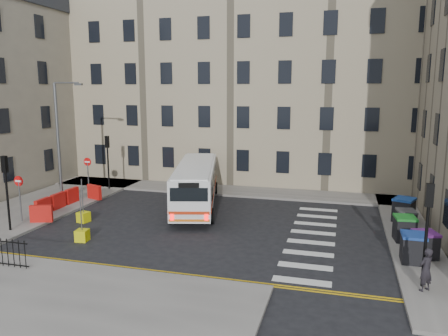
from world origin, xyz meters
The scene contains 22 objects.
ground centered at (0.00, 0.00, 0.00)m, with size 120.00×120.00×0.00m, color black.
pavement_north centered at (-6.00, 8.60, 0.07)m, with size 36.00×3.20×0.15m, color slate.
pavement_east centered at (9.00, 4.00, 0.07)m, with size 2.40×26.00×0.15m, color slate.
pavement_west centered at (-14.00, 1.00, 0.07)m, with size 6.00×22.00×0.15m, color slate.
pavement_sw centered at (-7.00, -10.00, 0.07)m, with size 20.00×6.00×0.15m, color slate.
terrace_north centered at (-7.00, 15.50, 8.62)m, with size 38.30×10.80×17.20m.
traffic_light_east centered at (8.60, -5.50, 2.87)m, with size 0.28×0.22×4.10m.
traffic_light_nw centered at (-12.00, 6.50, 2.87)m, with size 0.28×0.22×4.10m.
traffic_light_sw centered at (-12.00, -4.00, 2.87)m, with size 0.28×0.22×4.10m.
streetlamp centered at (-13.00, 2.00, 4.34)m, with size 0.50×0.22×8.14m.
no_entry_north centered at (-12.50, 4.50, 2.08)m, with size 0.60×0.08×3.00m.
no_entry_south centered at (-12.50, -2.50, 2.08)m, with size 0.60×0.08×3.00m.
roadworks_barriers centered at (-11.84, 0.50, 0.65)m, with size 1.66×6.26×1.00m.
bus centered at (-3.90, 3.70, 1.63)m, with size 4.94×10.61×2.82m.
wheelie_bin_a centered at (8.57, -2.96, 0.80)m, with size 1.03×1.18×1.29m.
wheelie_bin_b centered at (9.19, -2.22, 0.76)m, with size 1.22×1.32×1.20m.
wheelie_bin_c centered at (8.56, -0.08, 0.79)m, with size 1.11×1.25×1.27m.
wheelie_bin_d centered at (8.81, 1.50, 0.75)m, with size 1.07×1.19×1.20m.
wheelie_bin_e centered at (8.94, 3.52, 0.84)m, with size 1.47×1.56×1.36m.
pedestrian centered at (8.62, -5.90, 1.00)m, with size 0.62×0.41×1.69m, color black.
bollard_yellow centered at (-9.23, -1.23, 0.30)m, with size 0.60×0.60×0.60m, color #CDCA0B.
bollard_chevron centered at (-7.41, -4.14, 0.30)m, with size 0.60×0.60×0.60m, color #CECD0C.
Camera 1 is at (5.39, -22.95, 7.72)m, focal length 35.00 mm.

